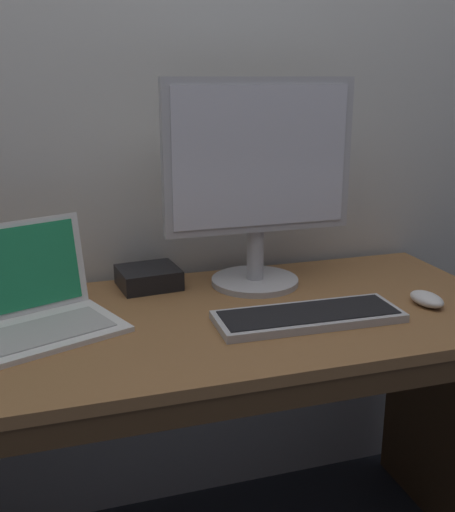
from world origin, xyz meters
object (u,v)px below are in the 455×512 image
computer_mouse (427,299)px  external_drive_box (149,277)px  wired_keyboard (308,316)px  laptop_white (31,308)px  external_monitor (258,174)px

computer_mouse → external_drive_box: size_ratio=0.66×
wired_keyboard → external_drive_box: size_ratio=2.83×
external_drive_box → laptop_white: bearing=-145.7°
laptop_white → external_monitor: external_monitor is taller
external_monitor → computer_mouse: bearing=-36.8°
external_monitor → wired_keyboard: external_monitor is taller
wired_keyboard → external_monitor: bearing=96.7°
wired_keyboard → external_drive_box: (-0.30, 0.34, 0.02)m
laptop_white → wired_keyboard: size_ratio=0.93×
laptop_white → external_drive_box: size_ratio=2.63×
external_monitor → computer_mouse: external_monitor is taller
laptop_white → computer_mouse: laptop_white is taller
external_monitor → external_drive_box: size_ratio=3.50×
wired_keyboard → computer_mouse: computer_mouse is taller
laptop_white → external_monitor: 0.63m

